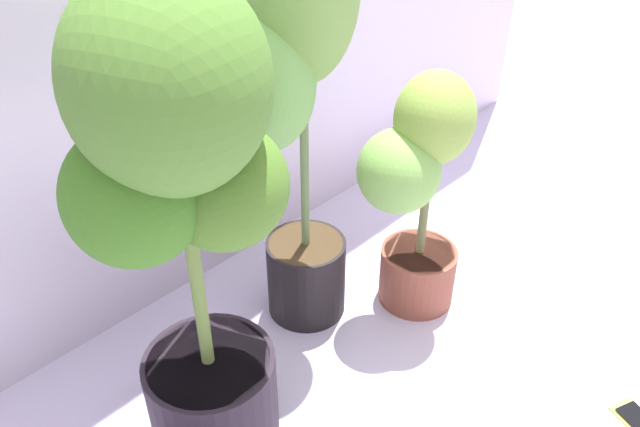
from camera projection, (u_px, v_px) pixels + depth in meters
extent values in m
cylinder|color=black|center=(213.00, 394.00, 1.34)|extent=(0.27, 0.27, 0.21)
cylinder|color=#483219|center=(209.00, 362.00, 1.29)|extent=(0.25, 0.25, 0.02)
cylinder|color=olive|center=(188.00, 222.00, 1.09)|extent=(0.03, 0.03, 0.69)
ellipsoid|color=#4A762A|center=(168.00, 80.00, 0.94)|extent=(0.46, 0.47, 0.35)
ellipsoid|color=#3A6E1E|center=(135.00, 195.00, 1.01)|extent=(0.28, 0.28, 0.25)
ellipsoid|color=#477124|center=(224.00, 186.00, 1.08)|extent=(0.33, 0.33, 0.22)
cylinder|color=black|center=(306.00, 276.00, 1.66)|extent=(0.21, 0.21, 0.22)
cylinder|color=#43321E|center=(306.00, 245.00, 1.60)|extent=(0.19, 0.19, 0.02)
cylinder|color=#637D48|center=(304.00, 112.00, 1.39)|extent=(0.02, 0.02, 0.72)
ellipsoid|color=#72AC52|center=(266.00, 84.00, 1.31)|extent=(0.26, 0.25, 0.30)
cylinder|color=brown|center=(417.00, 274.00, 1.71)|extent=(0.20, 0.20, 0.16)
cylinder|color=#413117|center=(419.00, 253.00, 1.67)|extent=(0.19, 0.19, 0.02)
cylinder|color=olive|center=(428.00, 180.00, 1.54)|extent=(0.02, 0.02, 0.44)
ellipsoid|color=#87A844|center=(435.00, 118.00, 1.45)|extent=(0.26, 0.24, 0.22)
ellipsoid|color=#80B753|center=(399.00, 171.00, 1.47)|extent=(0.27, 0.27, 0.21)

